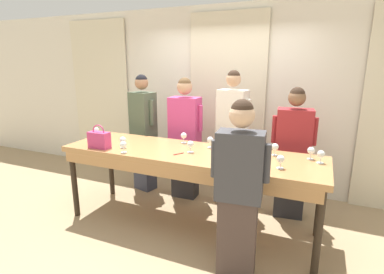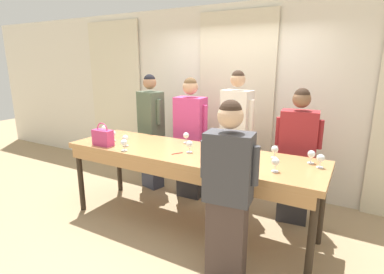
{
  "view_description": "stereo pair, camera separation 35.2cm",
  "coord_description": "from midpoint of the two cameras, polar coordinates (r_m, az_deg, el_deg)",
  "views": [
    {
      "loc": [
        1.36,
        -3.05,
        1.96
      ],
      "look_at": [
        0.0,
        0.09,
        1.1
      ],
      "focal_mm": 28.0,
      "sensor_mm": 36.0,
      "label": 1
    },
    {
      "loc": [
        1.68,
        -2.89,
        1.96
      ],
      "look_at": [
        0.0,
        0.09,
        1.1
      ],
      "focal_mm": 28.0,
      "sensor_mm": 36.0,
      "label": 2
    }
  ],
  "objects": [
    {
      "name": "wine_glass_center_mid",
      "position": [
        2.98,
        18.94,
        -4.6
      ],
      "size": [
        0.08,
        0.08,
        0.14
      ],
      "color": "white",
      "rests_on": "tasting_bar"
    },
    {
      "name": "curtain_panel_left",
      "position": [
        5.96,
        -12.68,
        7.82
      ],
      "size": [
        1.2,
        0.03,
        2.69
      ],
      "color": "beige",
      "rests_on": "ground_plane"
    },
    {
      "name": "wine_glass_front_mid",
      "position": [
        3.6,
        6.4,
        -0.73
      ],
      "size": [
        0.08,
        0.08,
        0.14
      ],
      "color": "white",
      "rests_on": "tasting_bar"
    },
    {
      "name": "wine_glass_back_mid",
      "position": [
        3.42,
        2.44,
        -1.48
      ],
      "size": [
        0.08,
        0.08,
        0.14
      ],
      "color": "white",
      "rests_on": "tasting_bar"
    },
    {
      "name": "tasting_bar",
      "position": [
        3.49,
        2.0,
        -4.05
      ],
      "size": [
        3.06,
        0.88,
        0.95
      ],
      "color": "#B27F4C",
      "rests_on": "ground_plane"
    },
    {
      "name": "guest_olive_jacket",
      "position": [
        4.65,
        -5.63,
        1.13
      ],
      "size": [
        0.47,
        0.34,
        1.79
      ],
      "color": "#383D51",
      "rests_on": "ground_plane"
    },
    {
      "name": "curtain_panel_center",
      "position": [
        4.7,
        10.3,
        6.33
      ],
      "size": [
        1.2,
        0.03,
        2.69
      ],
      "color": "beige",
      "rests_on": "ground_plane"
    },
    {
      "name": "wine_bottle",
      "position": [
        3.05,
        11.9,
        -3.16
      ],
      "size": [
        0.07,
        0.07,
        0.33
      ],
      "color": "black",
      "rests_on": "tasting_bar"
    },
    {
      "name": "wine_glass_back_right",
      "position": [
        3.39,
        18.39,
        -2.35
      ],
      "size": [
        0.08,
        0.08,
        0.14
      ],
      "color": "white",
      "rests_on": "tasting_bar"
    },
    {
      "name": "guest_cream_sweater",
      "position": [
        4.03,
        10.81,
        -0.44
      ],
      "size": [
        0.5,
        0.27,
        1.86
      ],
      "color": "brown",
      "rests_on": "ground_plane"
    },
    {
      "name": "wine_glass_near_host",
      "position": [
        3.26,
        26.22,
        -3.76
      ],
      "size": [
        0.08,
        0.08,
        0.14
      ],
      "color": "white",
      "rests_on": "tasting_bar"
    },
    {
      "name": "wine_glass_center_left",
      "position": [
        3.53,
        -10.08,
        -1.16
      ],
      "size": [
        0.08,
        0.08,
        0.14
      ],
      "color": "white",
      "rests_on": "tasting_bar"
    },
    {
      "name": "host_pouring",
      "position": [
        2.7,
        10.67,
        -10.22
      ],
      "size": [
        0.52,
        0.29,
        1.67
      ],
      "color": "#473833",
      "rests_on": "ground_plane"
    },
    {
      "name": "pen",
      "position": [
        3.38,
        0.12,
        -3.18
      ],
      "size": [
        0.08,
        0.12,
        0.01
      ],
      "color": "maroon",
      "rests_on": "tasting_bar"
    },
    {
      "name": "wine_glass_front_right",
      "position": [
        4.37,
        -14.21,
        1.57
      ],
      "size": [
        0.08,
        0.08,
        0.14
      ],
      "color": "white",
      "rests_on": "tasting_bar"
    },
    {
      "name": "guest_striped_shirt",
      "position": [
        3.9,
        21.79,
        -3.49
      ],
      "size": [
        0.54,
        0.3,
        1.67
      ],
      "color": "#28282D",
      "rests_on": "ground_plane"
    },
    {
      "name": "wine_glass_by_bottle",
      "position": [
        3.82,
        1.5,
        0.21
      ],
      "size": [
        0.08,
        0.08,
        0.14
      ],
      "color": "white",
      "rests_on": "tasting_bar"
    },
    {
      "name": "ground_plane",
      "position": [
        3.87,
        2.04,
        -16.35
      ],
      "size": [
        18.0,
        18.0,
        0.0
      ],
      "primitive_type": "plane",
      "color": "tan"
    },
    {
      "name": "wine_glass_center_right",
      "position": [
        4.02,
        -12.42,
        0.59
      ],
      "size": [
        0.08,
        0.08,
        0.14
      ],
      "color": "white",
      "rests_on": "tasting_bar"
    },
    {
      "name": "wall_back",
      "position": [
        4.75,
        10.59,
        7.08
      ],
      "size": [
        12.0,
        0.06,
        2.8
      ],
      "color": "silver",
      "rests_on": "ground_plane"
    },
    {
      "name": "wine_glass_back_left",
      "position": [
        3.35,
        24.65,
        -3.09
      ],
      "size": [
        0.08,
        0.08,
        0.14
      ],
      "color": "white",
      "rests_on": "tasting_bar"
    },
    {
      "name": "handbag",
      "position": [
        3.81,
        -14.11,
        -0.07
      ],
      "size": [
        0.26,
        0.12,
        0.29
      ],
      "color": "#C63870",
      "rests_on": "tasting_bar"
    },
    {
      "name": "guest_pink_top",
      "position": [
        4.31,
        2.02,
        -0.21
      ],
      "size": [
        0.54,
        0.28,
        1.76
      ],
      "color": "#28282D",
      "rests_on": "ground_plane"
    },
    {
      "name": "wine_glass_front_left",
      "position": [
        3.74,
        -9.98,
        -0.29
      ],
      "size": [
        0.08,
        0.08,
        0.14
      ],
      "color": "white",
      "rests_on": "tasting_bar"
    }
  ]
}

